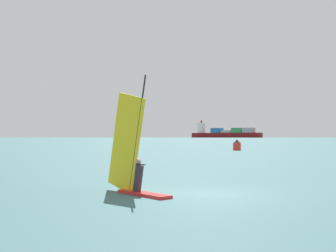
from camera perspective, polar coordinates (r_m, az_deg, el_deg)
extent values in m
plane|color=#386066|center=(16.88, 5.75, -9.08)|extent=(4000.00, 4000.00, 0.00)
cube|color=red|center=(16.22, -3.31, -9.18)|extent=(2.44, 2.18, 0.12)
cylinder|color=black|center=(16.39, -4.15, -1.03)|extent=(0.85, 0.73, 4.49)
cube|color=yellow|center=(17.04, -5.74, -2.26)|extent=(1.99, 1.68, 4.14)
cylinder|color=black|center=(16.73, -4.92, -5.11)|extent=(1.37, 1.16, 0.04)
cylinder|color=#2D2D33|center=(16.43, -4.05, -7.05)|extent=(0.60, 0.58, 1.08)
sphere|color=tan|center=(16.38, -4.04, -4.82)|extent=(0.22, 0.22, 0.22)
cube|color=maroon|center=(910.29, 7.85, -1.24)|extent=(152.28, 83.78, 10.18)
cube|color=silver|center=(937.72, 4.56, -0.28)|extent=(16.19, 18.79, 21.86)
cylinder|color=red|center=(938.11, 4.56, 0.57)|extent=(4.00, 4.00, 6.00)
cube|color=#1E66AD|center=(919.66, 6.66, -0.61)|extent=(28.05, 27.04, 10.40)
cube|color=#99999E|center=(908.95, 8.03, -0.76)|extent=(28.05, 27.04, 5.20)
cube|color=#2D8C47|center=(898.84, 9.43, -0.58)|extent=(28.05, 27.04, 10.40)
cube|color=#99999E|center=(889.24, 10.86, -0.56)|extent=(28.05, 27.04, 10.40)
cylinder|color=red|center=(69.23, 9.33, -2.75)|extent=(1.27, 1.27, 1.29)
cone|color=black|center=(69.21, 9.32, -2.01)|extent=(0.89, 0.89, 0.50)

